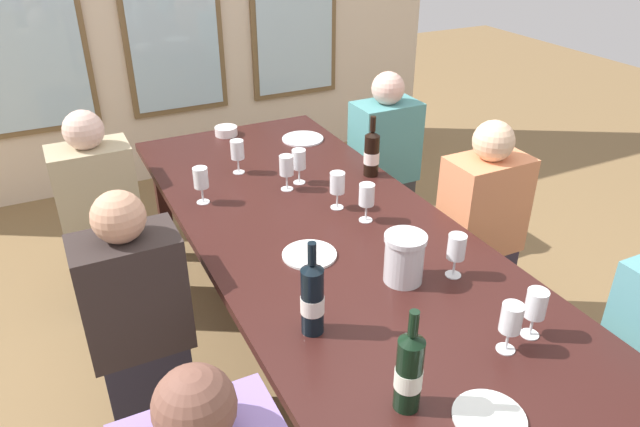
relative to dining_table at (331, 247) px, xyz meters
The scene contains 23 objects.
ground_plane 0.68m from the dining_table, ahead, with size 12.00×12.00×0.00m, color olive.
dining_table is the anchor object (origin of this frame).
white_plate_0 1.07m from the dining_table, 93.34° to the right, with size 0.20×0.20×0.01m, color white.
white_plate_1 1.08m from the dining_table, 71.49° to the left, with size 0.24×0.24×0.01m, color white.
white_plate_2 0.19m from the dining_table, 145.59° to the right, with size 0.22×0.22×0.01m, color white.
metal_pitcher 0.44m from the dining_table, 77.63° to the right, with size 0.16×0.16×0.19m.
wine_bottle_0 0.64m from the dining_table, 123.04° to the right, with size 0.08×0.08×0.34m.
wine_bottle_1 0.97m from the dining_table, 104.59° to the right, with size 0.08×0.08×0.33m.
wine_bottle_2 0.65m from the dining_table, 44.25° to the left, with size 0.08×0.08×0.31m.
tasting_bowl_1 1.29m from the dining_table, 91.27° to the left, with size 0.13×0.13×0.05m, color white.
wine_glass_0 0.55m from the dining_table, 80.29° to the left, with size 0.07×0.07×0.17m.
wine_glass_1 0.68m from the dining_table, 127.14° to the left, with size 0.07×0.07×0.17m.
wine_glass_2 0.57m from the dining_table, 59.37° to the right, with size 0.07×0.07×0.17m.
wine_glass_3 0.91m from the dining_table, 71.22° to the right, with size 0.07×0.07×0.17m.
wine_glass_4 0.30m from the dining_table, 56.62° to the left, with size 0.07×0.07×0.17m.
wine_glass_5 0.51m from the dining_table, 89.34° to the left, with size 0.07×0.07×0.17m.
wine_glass_6 0.90m from the dining_table, 78.95° to the right, with size 0.07×0.07×0.17m.
wine_glass_7 0.27m from the dining_table, 13.00° to the left, with size 0.07×0.07×0.17m.
wine_glass_8 0.79m from the dining_table, 100.33° to the left, with size 0.07×0.07×0.17m.
seated_person_0 0.83m from the dining_table, behind, with size 0.38×0.24×1.11m.
seated_person_1 0.83m from the dining_table, ahead, with size 0.38×0.24×1.11m.
seated_person_4 1.27m from the dining_table, 130.35° to the left, with size 0.38×0.24×1.11m.
seated_person_5 1.22m from the dining_table, 47.37° to the left, with size 0.38×0.24×1.11m.
Camera 1 is at (-0.99, -1.89, 2.02)m, focal length 33.29 mm.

